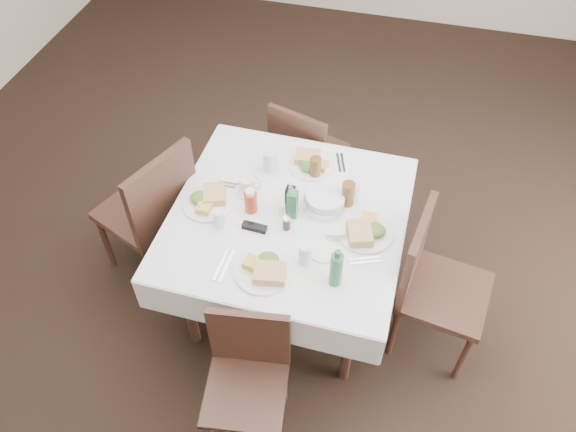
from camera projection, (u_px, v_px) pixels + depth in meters
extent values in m
plane|color=black|center=(286.00, 277.00, 3.65)|extent=(7.00, 7.00, 0.00)
cylinder|color=black|center=(188.00, 305.00, 3.09)|extent=(0.06, 0.06, 0.72)
cylinder|color=black|center=(240.00, 193.00, 3.66)|extent=(0.06, 0.06, 0.72)
cylinder|color=black|center=(348.00, 344.00, 2.93)|extent=(0.06, 0.06, 0.72)
cylinder|color=black|center=(376.00, 220.00, 3.50)|extent=(0.06, 0.06, 0.72)
cube|color=black|center=(288.00, 218.00, 3.02)|extent=(1.13, 1.13, 0.03)
cube|color=white|center=(288.00, 215.00, 3.00)|extent=(1.25, 1.25, 0.01)
cube|color=white|center=(314.00, 155.00, 3.48)|extent=(1.23, 0.02, 0.22)
cube|color=white|center=(254.00, 323.00, 2.69)|extent=(1.23, 0.02, 0.22)
cube|color=white|center=(400.00, 252.00, 2.97)|extent=(0.02, 1.23, 0.22)
cube|color=white|center=(184.00, 207.00, 3.19)|extent=(0.02, 1.23, 0.22)
cube|color=black|center=(310.00, 152.00, 3.83)|extent=(0.51, 0.51, 0.04)
cube|color=black|center=(297.00, 143.00, 3.56)|extent=(0.40, 0.16, 0.45)
cylinder|color=black|center=(343.00, 169.00, 4.03)|extent=(0.03, 0.03, 0.42)
cylinder|color=black|center=(319.00, 199.00, 3.83)|extent=(0.03, 0.03, 0.42)
cylinder|color=black|center=(301.00, 152.00, 4.15)|extent=(0.03, 0.03, 0.42)
cylinder|color=black|center=(275.00, 180.00, 3.95)|extent=(0.03, 0.03, 0.42)
cube|color=black|center=(246.00, 392.00, 2.71)|extent=(0.44, 0.44, 0.04)
cube|color=black|center=(249.00, 338.00, 2.67)|extent=(0.39, 0.09, 0.43)
cylinder|color=black|center=(222.00, 375.00, 2.99)|extent=(0.03, 0.03, 0.40)
cylinder|color=black|center=(285.00, 382.00, 2.96)|extent=(0.03, 0.03, 0.40)
cube|color=black|center=(445.00, 293.00, 3.02)|extent=(0.52, 0.52, 0.04)
cube|color=black|center=(416.00, 253.00, 2.89)|extent=(0.11, 0.45, 0.49)
cylinder|color=black|center=(463.00, 357.00, 3.02)|extent=(0.04, 0.04, 0.46)
cylinder|color=black|center=(394.00, 331.00, 3.12)|extent=(0.04, 0.04, 0.46)
cylinder|color=black|center=(478.00, 301.00, 3.26)|extent=(0.04, 0.04, 0.46)
cylinder|color=black|center=(412.00, 279.00, 3.36)|extent=(0.04, 0.04, 0.46)
cube|color=black|center=(145.00, 211.00, 3.38)|extent=(0.62, 0.62, 0.04)
cube|color=black|center=(164.00, 197.00, 3.10)|extent=(0.22, 0.46, 0.52)
cylinder|color=black|center=(154.00, 203.00, 3.76)|extent=(0.04, 0.04, 0.49)
cylinder|color=black|center=(199.00, 232.00, 3.59)|extent=(0.04, 0.04, 0.49)
cylinder|color=black|center=(106.00, 241.00, 3.54)|extent=(0.04, 0.04, 0.49)
cylinder|color=black|center=(151.00, 273.00, 3.37)|extent=(0.04, 0.04, 0.49)
cylinder|color=white|center=(312.00, 165.00, 3.24)|extent=(0.27, 0.27, 0.01)
cube|color=tan|center=(308.00, 157.00, 3.24)|extent=(0.15, 0.12, 0.05)
cube|color=gold|center=(320.00, 165.00, 3.20)|extent=(0.11, 0.09, 0.04)
ellipsoid|color=#38671D|center=(309.00, 166.00, 3.19)|extent=(0.10, 0.09, 0.05)
cylinder|color=white|center=(264.00, 271.00, 2.74)|extent=(0.29, 0.29, 0.02)
cube|color=tan|center=(270.00, 273.00, 2.69)|extent=(0.17, 0.14, 0.05)
cube|color=gold|center=(254.00, 264.00, 2.73)|extent=(0.11, 0.09, 0.04)
ellipsoid|color=#38671D|center=(268.00, 260.00, 2.74)|extent=(0.11, 0.10, 0.05)
cylinder|color=white|center=(365.00, 232.00, 2.90)|extent=(0.29, 0.29, 0.02)
cube|color=tan|center=(360.00, 233.00, 2.86)|extent=(0.16, 0.18, 0.05)
cube|color=gold|center=(368.00, 221.00, 2.92)|extent=(0.08, 0.10, 0.04)
ellipsoid|color=#38671D|center=(375.00, 230.00, 2.87)|extent=(0.11, 0.10, 0.05)
cylinder|color=white|center=(209.00, 203.00, 3.04)|extent=(0.28, 0.28, 0.01)
cube|color=tan|center=(214.00, 194.00, 3.04)|extent=(0.16, 0.18, 0.05)
cube|color=gold|center=(205.00, 207.00, 2.99)|extent=(0.07, 0.09, 0.04)
ellipsoid|color=#38671D|center=(200.00, 197.00, 3.02)|extent=(0.10, 0.09, 0.05)
cylinder|color=white|center=(266.00, 173.00, 3.20)|extent=(0.14, 0.14, 0.01)
cylinder|color=white|center=(324.00, 251.00, 2.82)|extent=(0.16, 0.16, 0.01)
cylinder|color=silver|center=(270.00, 162.00, 3.16)|extent=(0.08, 0.08, 0.14)
cylinder|color=silver|center=(306.00, 254.00, 2.74)|extent=(0.07, 0.07, 0.12)
cylinder|color=silver|center=(353.00, 193.00, 3.02)|extent=(0.06, 0.06, 0.11)
cylinder|color=silver|center=(219.00, 218.00, 2.90)|extent=(0.06, 0.06, 0.11)
cylinder|color=brown|center=(315.00, 167.00, 3.14)|extent=(0.06, 0.06, 0.13)
cylinder|color=brown|center=(348.00, 194.00, 2.99)|extent=(0.07, 0.07, 0.15)
cylinder|color=silver|center=(325.00, 203.00, 3.02)|extent=(0.23, 0.23, 0.04)
cylinder|color=white|center=(325.00, 199.00, 3.00)|extent=(0.21, 0.21, 0.05)
cube|color=black|center=(290.00, 199.00, 2.96)|extent=(0.05, 0.05, 0.16)
cone|color=silver|center=(291.00, 185.00, 2.88)|extent=(0.03, 0.03, 0.04)
cube|color=#286C43|center=(293.00, 204.00, 2.93)|extent=(0.05, 0.05, 0.17)
cone|color=silver|center=(293.00, 190.00, 2.85)|extent=(0.03, 0.03, 0.05)
cylinder|color=#B9381C|center=(251.00, 202.00, 2.97)|extent=(0.07, 0.07, 0.13)
cylinder|color=white|center=(250.00, 192.00, 2.91)|extent=(0.05, 0.05, 0.02)
cylinder|color=white|center=(283.00, 211.00, 2.96)|extent=(0.04, 0.04, 0.07)
cylinder|color=silver|center=(283.00, 205.00, 2.93)|extent=(0.04, 0.04, 0.01)
cylinder|color=#38281A|center=(286.00, 224.00, 2.90)|extent=(0.04, 0.04, 0.07)
cylinder|color=silver|center=(286.00, 218.00, 2.87)|extent=(0.04, 0.04, 0.01)
cylinder|color=white|center=(247.00, 191.00, 3.10)|extent=(0.14, 0.14, 0.01)
cylinder|color=white|center=(247.00, 184.00, 3.06)|extent=(0.09, 0.09, 0.09)
cylinder|color=black|center=(246.00, 180.00, 3.04)|extent=(0.07, 0.07, 0.01)
torus|color=white|center=(256.00, 185.00, 3.06)|extent=(0.06, 0.03, 0.06)
cube|color=black|center=(255.00, 227.00, 2.92)|extent=(0.13, 0.05, 0.03)
cylinder|color=#286C43|center=(336.00, 269.00, 2.63)|extent=(0.06, 0.06, 0.20)
cylinder|color=#286C43|center=(338.00, 254.00, 2.54)|extent=(0.03, 0.03, 0.04)
cube|color=white|center=(335.00, 234.00, 2.87)|extent=(0.10, 0.07, 0.05)
cube|color=pink|center=(335.00, 233.00, 2.87)|extent=(0.08, 0.05, 0.02)
cube|color=silver|center=(339.00, 163.00, 3.26)|extent=(0.06, 0.16, 0.01)
cube|color=silver|center=(343.00, 163.00, 3.26)|extent=(0.06, 0.16, 0.01)
cube|color=silver|center=(227.00, 266.00, 2.76)|extent=(0.02, 0.20, 0.01)
cube|color=silver|center=(221.00, 265.00, 2.77)|extent=(0.02, 0.20, 0.01)
cube|color=silver|center=(366.00, 262.00, 2.78)|extent=(0.15, 0.07, 0.01)
cube|color=silver|center=(365.00, 258.00, 2.79)|extent=(0.15, 0.07, 0.01)
cube|color=silver|center=(233.00, 184.00, 3.14)|extent=(0.17, 0.02, 0.01)
cube|color=silver|center=(232.00, 187.00, 3.12)|extent=(0.17, 0.02, 0.01)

